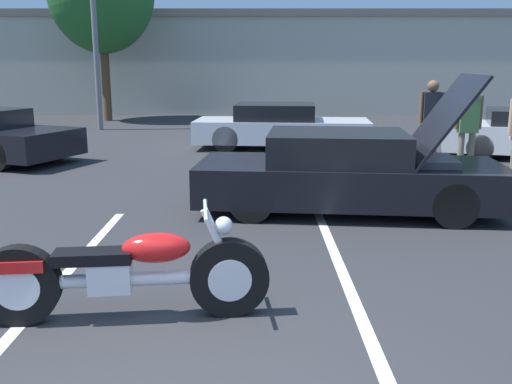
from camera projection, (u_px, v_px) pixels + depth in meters
The scene contains 9 objects.
parking_stripe_foreground at pixel (63, 278), 5.94m from camera, with size 0.12×5.21×0.01m, color white.
parking_stripe_middle at pixel (346, 279), 5.93m from camera, with size 0.12×5.21×0.01m, color white.
far_building at pixel (244, 60), 26.08m from camera, with size 32.00×4.20×4.40m.
light_pole at pixel (98, 17), 18.38m from camera, with size 1.21×0.28×6.52m.
motorcycle at pixel (127, 274), 4.93m from camera, with size 2.49×0.70×0.99m.
show_car_hood_open at pixel (350, 173), 8.52m from camera, with size 4.63×2.16×2.04m.
parked_car_mid_row at pixel (282, 127), 14.88m from camera, with size 4.62×2.09×1.16m.
spectator_by_show_car at pixel (469, 121), 10.83m from camera, with size 0.52×0.24×1.84m.
spectator_midground at pixel (432, 116), 11.88m from camera, with size 0.52×0.24×1.85m.
Camera 1 is at (0.58, -3.01, 2.20)m, focal length 40.00 mm.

